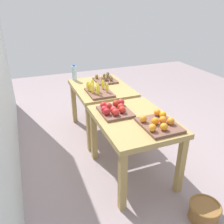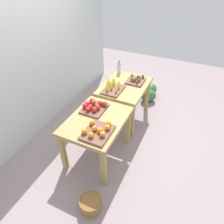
{
  "view_description": "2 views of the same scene",
  "coord_description": "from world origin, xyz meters",
  "px_view_note": "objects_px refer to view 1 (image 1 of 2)",
  "views": [
    {
      "loc": [
        -2.61,
        1.08,
        1.96
      ],
      "look_at": [
        -0.01,
        0.05,
        0.59
      ],
      "focal_mm": 37.61,
      "sensor_mm": 36.0,
      "label": 1
    },
    {
      "loc": [
        -2.57,
        -1.19,
        2.67
      ],
      "look_at": [
        -0.06,
        -0.02,
        0.55
      ],
      "focal_mm": 32.6,
      "sensor_mm": 36.0,
      "label": 2
    }
  ],
  "objects_px": {
    "display_table_left": "(134,127)",
    "wicker_basket": "(204,211)",
    "display_table_right": "(101,93)",
    "orange_bin": "(159,123)",
    "water_bottle": "(74,73)",
    "banana_crate": "(98,90)",
    "kiwi_bin": "(105,79)",
    "apple_bin": "(114,109)",
    "watermelon_pile": "(100,99)"
  },
  "relations": [
    {
      "from": "wicker_basket",
      "to": "watermelon_pile",
      "type": "bearing_deg",
      "value": 1.46
    },
    {
      "from": "orange_bin",
      "to": "wicker_basket",
      "type": "bearing_deg",
      "value": -162.64
    },
    {
      "from": "display_table_left",
      "to": "wicker_basket",
      "type": "bearing_deg",
      "value": -158.15
    },
    {
      "from": "display_table_right",
      "to": "banana_crate",
      "type": "distance_m",
      "value": 0.33
    },
    {
      "from": "kiwi_bin",
      "to": "water_bottle",
      "type": "relative_size",
      "value": 1.39
    },
    {
      "from": "orange_bin",
      "to": "watermelon_pile",
      "type": "bearing_deg",
      "value": -3.0
    },
    {
      "from": "orange_bin",
      "to": "kiwi_bin",
      "type": "height_order",
      "value": "orange_bin"
    },
    {
      "from": "apple_bin",
      "to": "water_bottle",
      "type": "xyz_separation_m",
      "value": [
        1.33,
        0.15,
        0.08
      ]
    },
    {
      "from": "display_table_left",
      "to": "display_table_right",
      "type": "distance_m",
      "value": 1.12
    },
    {
      "from": "apple_bin",
      "to": "kiwi_bin",
      "type": "xyz_separation_m",
      "value": [
        1.12,
        -0.3,
        -0.01
      ]
    },
    {
      "from": "display_table_right",
      "to": "watermelon_pile",
      "type": "distance_m",
      "value": 1.09
    },
    {
      "from": "display_table_right",
      "to": "banana_crate",
      "type": "relative_size",
      "value": 2.36
    },
    {
      "from": "apple_bin",
      "to": "water_bottle",
      "type": "distance_m",
      "value": 1.34
    },
    {
      "from": "display_table_left",
      "to": "kiwi_bin",
      "type": "height_order",
      "value": "kiwi_bin"
    },
    {
      "from": "display_table_right",
      "to": "kiwi_bin",
      "type": "distance_m",
      "value": 0.29
    },
    {
      "from": "display_table_left",
      "to": "water_bottle",
      "type": "bearing_deg",
      "value": 11.15
    },
    {
      "from": "display_table_left",
      "to": "wicker_basket",
      "type": "xyz_separation_m",
      "value": [
        -0.87,
        -0.35,
        -0.55
      ]
    },
    {
      "from": "display_table_right",
      "to": "watermelon_pile",
      "type": "height_order",
      "value": "display_table_right"
    },
    {
      "from": "display_table_right",
      "to": "apple_bin",
      "type": "distance_m",
      "value": 0.94
    },
    {
      "from": "apple_bin",
      "to": "watermelon_pile",
      "type": "relative_size",
      "value": 0.56
    },
    {
      "from": "watermelon_pile",
      "to": "kiwi_bin",
      "type": "bearing_deg",
      "value": 169.65
    },
    {
      "from": "orange_bin",
      "to": "watermelon_pile",
      "type": "relative_size",
      "value": 0.62
    },
    {
      "from": "display_table_right",
      "to": "kiwi_bin",
      "type": "xyz_separation_m",
      "value": [
        0.21,
        -0.14,
        0.14
      ]
    },
    {
      "from": "apple_bin",
      "to": "watermelon_pile",
      "type": "bearing_deg",
      "value": -13.28
    },
    {
      "from": "water_bottle",
      "to": "wicker_basket",
      "type": "height_order",
      "value": "water_bottle"
    },
    {
      "from": "watermelon_pile",
      "to": "apple_bin",
      "type": "bearing_deg",
      "value": 166.72
    },
    {
      "from": "orange_bin",
      "to": "water_bottle",
      "type": "bearing_deg",
      "value": 14.38
    },
    {
      "from": "display_table_right",
      "to": "apple_bin",
      "type": "xyz_separation_m",
      "value": [
        -0.91,
        0.16,
        0.16
      ]
    },
    {
      "from": "orange_bin",
      "to": "watermelon_pile",
      "type": "height_order",
      "value": "orange_bin"
    },
    {
      "from": "display_table_left",
      "to": "wicker_basket",
      "type": "distance_m",
      "value": 1.09
    },
    {
      "from": "display_table_left",
      "to": "display_table_right",
      "type": "height_order",
      "value": "same"
    },
    {
      "from": "orange_bin",
      "to": "apple_bin",
      "type": "relative_size",
      "value": 1.1
    },
    {
      "from": "kiwi_bin",
      "to": "wicker_basket",
      "type": "bearing_deg",
      "value": -174.65
    },
    {
      "from": "display_table_left",
      "to": "apple_bin",
      "type": "height_order",
      "value": "apple_bin"
    },
    {
      "from": "display_table_left",
      "to": "water_bottle",
      "type": "height_order",
      "value": "water_bottle"
    },
    {
      "from": "display_table_left",
      "to": "kiwi_bin",
      "type": "distance_m",
      "value": 1.34
    },
    {
      "from": "orange_bin",
      "to": "water_bottle",
      "type": "distance_m",
      "value": 1.85
    },
    {
      "from": "apple_bin",
      "to": "orange_bin",
      "type": "bearing_deg",
      "value": -145.69
    },
    {
      "from": "banana_crate",
      "to": "watermelon_pile",
      "type": "bearing_deg",
      "value": -18.95
    },
    {
      "from": "water_bottle",
      "to": "watermelon_pile",
      "type": "distance_m",
      "value": 1.07
    },
    {
      "from": "orange_bin",
      "to": "apple_bin",
      "type": "distance_m",
      "value": 0.56
    },
    {
      "from": "display_table_left",
      "to": "orange_bin",
      "type": "distance_m",
      "value": 0.33
    },
    {
      "from": "display_table_right",
      "to": "water_bottle",
      "type": "xyz_separation_m",
      "value": [
        0.42,
        0.3,
        0.23
      ]
    },
    {
      "from": "display_table_right",
      "to": "orange_bin",
      "type": "relative_size",
      "value": 2.35
    },
    {
      "from": "kiwi_bin",
      "to": "water_bottle",
      "type": "distance_m",
      "value": 0.5
    },
    {
      "from": "watermelon_pile",
      "to": "wicker_basket",
      "type": "bearing_deg",
      "value": -178.54
    },
    {
      "from": "display_table_right",
      "to": "kiwi_bin",
      "type": "relative_size",
      "value": 2.89
    },
    {
      "from": "banana_crate",
      "to": "watermelon_pile",
      "type": "relative_size",
      "value": 0.62
    },
    {
      "from": "orange_bin",
      "to": "kiwi_bin",
      "type": "relative_size",
      "value": 1.23
    },
    {
      "from": "display_table_right",
      "to": "banana_crate",
      "type": "height_order",
      "value": "banana_crate"
    }
  ]
}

